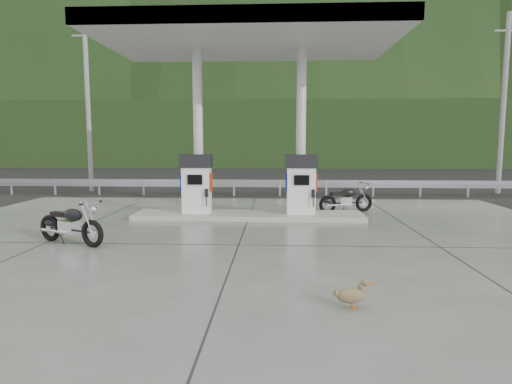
{
  "coord_description": "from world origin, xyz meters",
  "views": [
    {
      "loc": [
        0.85,
        -10.46,
        2.35
      ],
      "look_at": [
        0.3,
        1.0,
        1.0
      ],
      "focal_mm": 30.0,
      "sensor_mm": 36.0,
      "label": 1
    }
  ],
  "objects_px": {
    "motorcycle_left": "(70,225)",
    "motorcycle_right": "(346,200)",
    "gas_pump_right": "(301,184)",
    "duck": "(351,296)",
    "gas_pump_left": "(197,184)"
  },
  "relations": [
    {
      "from": "motorcycle_right",
      "to": "gas_pump_right",
      "type": "bearing_deg",
      "value": -160.5
    },
    {
      "from": "motorcycle_right",
      "to": "duck",
      "type": "bearing_deg",
      "value": -116.55
    },
    {
      "from": "gas_pump_right",
      "to": "motorcycle_left",
      "type": "bearing_deg",
      "value": -146.83
    },
    {
      "from": "motorcycle_left",
      "to": "duck",
      "type": "relative_size",
      "value": 3.73
    },
    {
      "from": "motorcycle_right",
      "to": "duck",
      "type": "distance_m",
      "value": 8.42
    },
    {
      "from": "motorcycle_left",
      "to": "motorcycle_right",
      "type": "relative_size",
      "value": 1.05
    },
    {
      "from": "motorcycle_right",
      "to": "duck",
      "type": "height_order",
      "value": "motorcycle_right"
    },
    {
      "from": "gas_pump_left",
      "to": "gas_pump_right",
      "type": "relative_size",
      "value": 1.0
    },
    {
      "from": "gas_pump_left",
      "to": "motorcycle_left",
      "type": "height_order",
      "value": "gas_pump_left"
    },
    {
      "from": "gas_pump_left",
      "to": "motorcycle_left",
      "type": "xyz_separation_m",
      "value": [
        -2.25,
        -3.57,
        -0.6
      ]
    },
    {
      "from": "gas_pump_right",
      "to": "motorcycle_right",
      "type": "height_order",
      "value": "gas_pump_right"
    },
    {
      "from": "motorcycle_left",
      "to": "duck",
      "type": "distance_m",
      "value": 6.77
    },
    {
      "from": "motorcycle_left",
      "to": "motorcycle_right",
      "type": "bearing_deg",
      "value": 58.32
    },
    {
      "from": "duck",
      "to": "gas_pump_left",
      "type": "bearing_deg",
      "value": 106.58
    },
    {
      "from": "gas_pump_right",
      "to": "gas_pump_left",
      "type": "bearing_deg",
      "value": 180.0
    }
  ]
}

